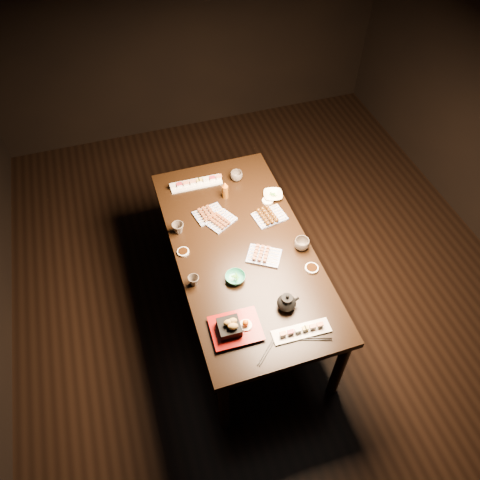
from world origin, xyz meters
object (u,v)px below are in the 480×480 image
Objects in this scene: edamame_bowl_cream at (273,195)px; teacup_far_left at (178,228)px; sushi_platter_near at (302,330)px; teacup_mid_right at (302,244)px; edamame_bowl_green at (235,278)px; condiment_bottle at (225,190)px; yakitori_plate_right at (264,254)px; teacup_near_left at (194,281)px; teapot at (287,301)px; yakitori_plate_left at (209,212)px; teacup_far_right at (236,176)px; yakitori_plate_center at (221,219)px; tempura_tray at (236,325)px; dining_table at (242,280)px; sushi_platter_far at (196,182)px.

edamame_bowl_cream is 0.76m from teacup_far_left.
teacup_mid_right is at bearing 69.66° from sushi_platter_near.
teacup_far_left is (-0.76, 0.40, -0.00)m from teacup_mid_right.
condiment_bottle reaches higher than edamame_bowl_green.
yakitori_plate_right is 0.50m from teacup_near_left.
yakitori_plate_right is at bearing -82.45° from condiment_bottle.
teapot is at bearing -58.58° from teacup_far_left.
edamame_bowl_green is (0.01, -0.60, -0.01)m from yakitori_plate_left.
edamame_bowl_cream is at bearing -52.96° from teacup_far_right.
edamame_bowl_green is 0.52m from teacup_mid_right.
teapot is (-0.02, 0.19, 0.04)m from sushi_platter_near.
teacup_mid_right reaches higher than teacup_near_left.
yakitori_plate_center is 0.51m from edamame_bowl_green.
teacup_far_left is at bearing -144.59° from teacup_far_right.
teacup_far_right reaches higher than sushi_platter_near.
yakitori_plate_right is at bearing 178.66° from teacup_mid_right.
teacup_far_right is (0.40, 1.24, -0.02)m from tempura_tray.
teacup_far_right is (-0.20, 0.26, 0.02)m from edamame_bowl_cream.
teacup_far_right is at bearing 79.03° from dining_table.
teacup_far_left reaches higher than edamame_bowl_green.
sushi_platter_far is at bearing 79.83° from yakitori_plate_left.
sushi_platter_far is 1.29m from tempura_tray.
edamame_bowl_green is 0.92× the size of teapot.
teacup_far_right is 1.19m from teapot.
yakitori_plate_center is 0.43m from yakitori_plate_right.
sushi_platter_far is at bearing 130.95° from condiment_bottle.
condiment_bottle reaches higher than teacup_mid_right.
teacup_far_left is 0.47m from condiment_bottle.
teacup_near_left is at bearing 146.32° from teapot.
condiment_bottle is at bearing 78.15° from edamame_bowl_green.
sushi_platter_far is 1.80× the size of yakitori_plate_right.
dining_table is at bearing -104.27° from yakitori_plate_center.
teacup_mid_right is at bearing -88.76° from edamame_bowl_cream.
yakitori_plate_center is at bearing 55.79° from teacup_near_left.
edamame_bowl_green is at bearing -114.21° from dining_table.
teacup_far_right is at bearing 32.93° from yakitori_plate_left.
sushi_platter_far is (-0.27, 1.42, 0.00)m from sushi_platter_near.
yakitori_plate_left is 0.60m from teacup_near_left.
teacup_near_left is (-0.26, 0.05, 0.01)m from edamame_bowl_green.
teacup_near_left is at bearing 169.10° from edamame_bowl_green.
condiment_bottle is at bearing 28.93° from yakitori_plate_left.
sushi_platter_far is 0.98m from teacup_mid_right.
teapot is (0.24, -0.89, 0.03)m from yakitori_plate_left.
tempura_tray reaches higher than sushi_platter_far.
yakitori_plate_center is at bearing 103.65° from teapot.
yakitori_plate_center is (-0.07, 0.27, 0.40)m from dining_table.
yakitori_plate_left is 0.95m from tempura_tray.
teacup_far_left is at bearing 152.40° from teacup_mid_right.
dining_table is 12.83× the size of edamame_bowl_cream.
sushi_platter_near is at bearing -107.69° from yakitori_plate_center.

